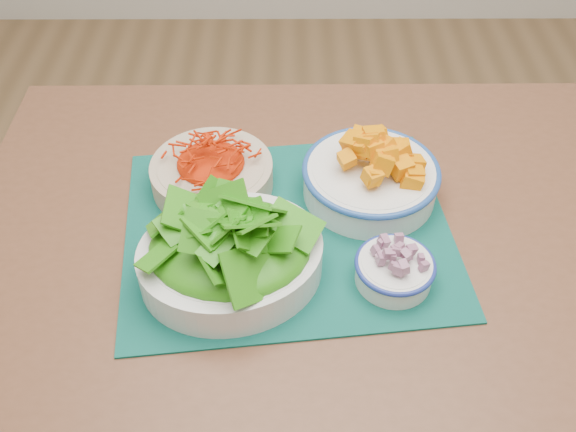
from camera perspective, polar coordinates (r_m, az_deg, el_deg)
The scene contains 7 objects.
ground at distance 1.75m, azimuth 12.77°, elevation -15.83°, with size 4.00×4.00×0.00m, color #9A744A.
table at distance 1.13m, azimuth 2.63°, elevation -3.78°, with size 1.18×0.79×0.75m.
placemat at distance 1.04m, azimuth 0.00°, elevation -1.25°, with size 0.52×0.43×0.00m, color #04352F.
carrot_bowl at distance 1.09m, azimuth -6.81°, elevation 4.15°, with size 0.26×0.26×0.08m.
squash_bowl at distance 1.07m, azimuth 7.41°, elevation 4.04°, with size 0.28×0.28×0.11m.
lettuce_bowl at distance 0.93m, azimuth -5.18°, elevation -2.83°, with size 0.33×0.30×0.12m.
onion_bowl at distance 0.96m, azimuth 9.47°, elevation -4.51°, with size 0.15×0.15×0.06m.
Camera 1 is at (-0.38, -0.82, 1.50)m, focal length 40.00 mm.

